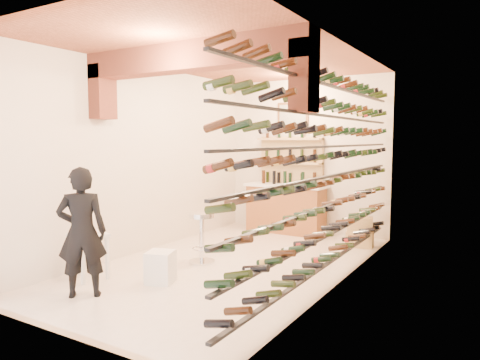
% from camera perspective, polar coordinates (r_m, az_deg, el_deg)
% --- Properties ---
extents(ground, '(6.00, 6.00, 0.00)m').
position_cam_1_polar(ground, '(7.09, -1.27, -10.72)').
color(ground, silver).
rests_on(ground, ground).
extents(room_shell, '(3.52, 6.02, 3.21)m').
position_cam_1_polar(room_shell, '(6.60, -2.53, 7.86)').
color(room_shell, beige).
rests_on(room_shell, ground).
extents(wine_rack, '(0.32, 5.70, 2.56)m').
position_cam_1_polar(wine_rack, '(6.14, 10.85, 1.42)').
color(wine_rack, black).
rests_on(wine_rack, ground).
extents(back_counter, '(1.70, 0.62, 1.29)m').
position_cam_1_polar(back_counter, '(9.39, 5.85, -3.46)').
color(back_counter, '#9B5C30').
rests_on(back_counter, ground).
extents(back_shelving, '(1.40, 0.31, 2.73)m').
position_cam_1_polar(back_shelving, '(9.53, 6.50, 0.51)').
color(back_shelving, tan).
rests_on(back_shelving, ground).
extents(tasting_table, '(0.54, 0.54, 0.78)m').
position_cam_1_polar(tasting_table, '(6.59, -18.77, -7.49)').
color(tasting_table, white).
rests_on(tasting_table, ground).
extents(white_stool, '(0.44, 0.44, 0.43)m').
position_cam_1_polar(white_stool, '(6.27, -10.12, -10.89)').
color(white_stool, white).
rests_on(white_stool, ground).
extents(person, '(0.70, 0.69, 1.62)m').
position_cam_1_polar(person, '(5.86, -19.56, -6.29)').
color(person, black).
rests_on(person, ground).
extents(chrome_barstool, '(0.41, 0.41, 0.79)m').
position_cam_1_polar(chrome_barstool, '(7.10, -4.93, -6.87)').
color(chrome_barstool, silver).
rests_on(chrome_barstool, ground).
extents(crate_lower, '(0.52, 0.40, 0.28)m').
position_cam_1_polar(crate_lower, '(8.46, 15.05, -7.28)').
color(crate_lower, tan).
rests_on(crate_lower, ground).
extents(crate_upper, '(0.50, 0.40, 0.26)m').
position_cam_1_polar(crate_upper, '(8.41, 15.10, -5.49)').
color(crate_upper, tan).
rests_on(crate_upper, crate_lower).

